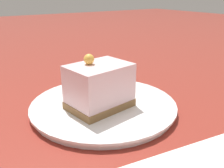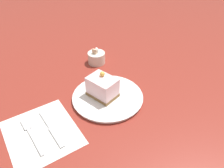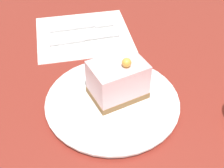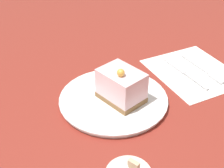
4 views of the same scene
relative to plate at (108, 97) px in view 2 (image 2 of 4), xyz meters
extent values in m
plane|color=maroon|center=(-0.03, 0.03, -0.01)|extent=(4.00, 4.00, 0.00)
cylinder|color=white|center=(0.00, 0.00, 0.00)|extent=(0.25, 0.25, 0.01)
cylinder|color=white|center=(0.00, 0.00, 0.00)|extent=(0.26, 0.26, 0.00)
cube|color=olive|center=(-0.01, 0.01, 0.01)|extent=(0.09, 0.11, 0.01)
cube|color=silver|center=(-0.01, 0.01, 0.05)|extent=(0.09, 0.11, 0.06)
sphere|color=#EFB747|center=(0.00, 0.03, 0.09)|extent=(0.02, 0.02, 0.02)
cube|color=white|center=(-0.26, 0.01, -0.01)|extent=(0.24, 0.26, 0.00)
cube|color=silver|center=(-0.29, -0.01, 0.00)|extent=(0.02, 0.12, 0.00)
cube|color=silver|center=(-0.29, 0.08, 0.00)|extent=(0.03, 0.05, 0.00)
cube|color=silver|center=(-0.24, -0.04, 0.00)|extent=(0.02, 0.09, 0.00)
cube|color=silver|center=(-0.23, 0.05, 0.00)|extent=(0.02, 0.09, 0.00)
cylinder|color=silver|center=(0.13, 0.23, 0.02)|extent=(0.08, 0.08, 0.05)
cube|color=#D8B28C|center=(0.12, 0.23, 0.05)|extent=(0.01, 0.02, 0.02)
cube|color=white|center=(0.13, 0.23, 0.05)|extent=(0.02, 0.02, 0.02)
camera|label=1|loc=(-0.35, 0.22, 0.20)|focal=40.00mm
camera|label=2|loc=(-0.39, -0.47, 0.54)|focal=35.00mm
camera|label=3|loc=(0.41, -0.14, 0.44)|focal=50.00mm
camera|label=4|loc=(0.34, 0.50, 0.46)|focal=50.00mm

